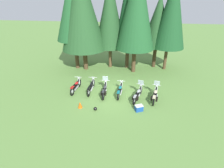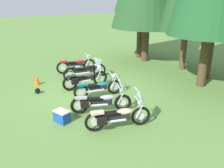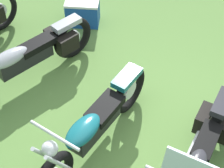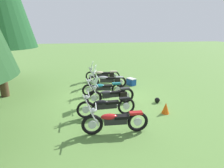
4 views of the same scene
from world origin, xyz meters
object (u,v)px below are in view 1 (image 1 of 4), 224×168
Objects in this scene: pine_tree_5 at (158,21)px; pine_tree_0 at (72,9)px; pine_tree_4 at (137,7)px; pine_tree_3 at (129,7)px; pine_tree_6 at (172,12)px; motorcycle_0 at (76,86)px; pine_tree_2 at (110,13)px; traffic_cone at (80,105)px; motorcycle_3 at (120,90)px; motorcycle_4 at (138,94)px; motorcycle_1 at (91,86)px; motorcycle_5 at (155,95)px; dropped_helmet at (95,109)px; motorcycle_2 at (104,90)px; pine_tree_1 at (82,9)px; picnic_cooler at (139,108)px.

pine_tree_0 is at bearing -170.00° from pine_tree_5.
pine_tree_3 is at bearing 123.84° from pine_tree_4.
pine_tree_4 is 1.10× the size of pine_tree_6.
motorcycle_0 is 7.72m from pine_tree_0.
pine_tree_5 is (4.86, 0.66, -0.81)m from pine_tree_2.
traffic_cone is (2.49, -7.51, -5.83)m from pine_tree_0.
pine_tree_6 is (4.33, 6.21, 5.42)m from motorcycle_3.
pine_tree_4 reaches higher than pine_tree_3.
motorcycle_4 is 9.01m from pine_tree_2.
motorcycle_3 is at bearing -100.82° from pine_tree_4.
motorcycle_1 is at bearing -82.53° from motorcycle_0.
motorcycle_5 is 9.01× the size of dropped_helmet.
motorcycle_0 is 10.57m from pine_tree_5.
motorcycle_4 is 0.25× the size of pine_tree_2.
motorcycle_2 is at bearing -122.61° from pine_tree_5.
dropped_helmet is (-4.31, -1.93, -0.34)m from motorcycle_5.
pine_tree_4 is (-0.47, 5.58, 5.91)m from motorcycle_4.
dropped_helmet is at bearing -89.26° from pine_tree_2.
pine_tree_1 is 0.97× the size of pine_tree_4.
motorcycle_1 is at bearing -70.10° from pine_tree_1.
pine_tree_3 is at bearing 13.44° from pine_tree_1.
motorcycle_1 is at bearing 108.99° from dropped_helmet.
pine_tree_3 is 21.27× the size of traffic_cone.
motorcycle_3 is at bearing -45.57° from pine_tree_0.
motorcycle_0 is 4.75× the size of traffic_cone.
pine_tree_4 reaches higher than pine_tree_5.
pine_tree_6 reaches higher than motorcycle_3.
motorcycle_3 is at bearing -96.32° from motorcycle_1.
motorcycle_5 is 0.25× the size of pine_tree_0.
pine_tree_3 is at bearing 1.33° from motorcycle_3.
pine_tree_1 is at bearing 128.69° from picnic_cooler.
motorcycle_2 is 8.20m from pine_tree_4.
motorcycle_0 is 0.30× the size of pine_tree_5.
pine_tree_3 is at bearing 26.72° from motorcycle_4.
pine_tree_6 is at bearing -6.79° from motorcycle_4.
pine_tree_0 is at bearing 132.49° from picnic_cooler.
pine_tree_2 reaches higher than motorcycle_2.
pine_tree_0 is at bearing 20.01° from motorcycle_0.
pine_tree_3 is (5.42, 0.88, 0.23)m from pine_tree_0.
pine_tree_0 is 0.88× the size of pine_tree_4.
pine_tree_1 is 10.91m from picnic_cooler.
motorcycle_4 is at bearing 103.04° from motorcycle_5.
motorcycle_0 is at bearing 95.03° from motorcycle_5.
motorcycle_1 is at bearing 84.18° from traffic_cone.
pine_tree_2 reaches higher than picnic_cooler.
pine_tree_1 is at bearing -167.38° from pine_tree_5.
traffic_cone is (-5.48, -1.75, -0.23)m from motorcycle_5.
pine_tree_3 reaches higher than motorcycle_0.
motorcycle_4 reaches higher than motorcycle_0.
pine_tree_0 is at bearing 47.85° from motorcycle_3.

